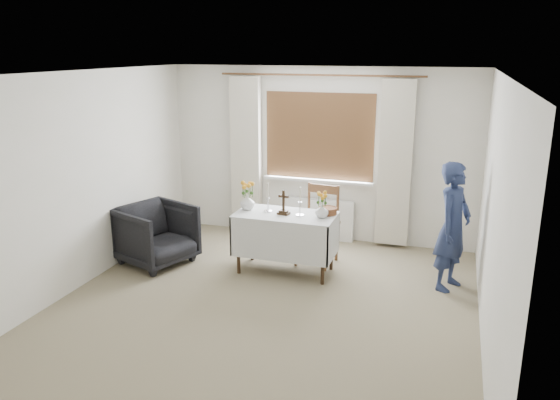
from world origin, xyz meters
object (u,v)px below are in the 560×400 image
Objects in this scene: flower_vase_left at (247,202)px; wooden_chair at (317,226)px; wooden_cross at (284,202)px; flower_vase_right at (322,211)px; person at (453,227)px; armchair at (156,235)px; altar_table at (285,243)px.

wooden_chair is at bearing 23.67° from flower_vase_left.
flower_vase_right is at bearing 9.69° from wooden_cross.
flower_vase_right is (0.48, 0.02, -0.07)m from wooden_cross.
person is at bearing -0.41° from wooden_chair.
armchair is 2.21m from flower_vase_right.
wooden_cross reaches higher than flower_vase_right.
flower_vase_left is at bearing -179.50° from wooden_cross.
armchair is at bearing 118.99° from person.
wooden_chair is 0.55m from flower_vase_right.
wooden_cross is 0.51m from flower_vase_left.
altar_table is at bearing -60.93° from armchair.
flower_vase_left reaches higher than altar_table.
wooden_chair is at bearing 52.61° from altar_table.
person is 4.94× the size of wooden_cross.
armchair reaches higher than altar_table.
wooden_cross is 0.48m from flower_vase_right.
wooden_chair is at bearing 104.21° from person.
wooden_cross is 1.82× the size of flower_vase_right.
flower_vase_left is (-0.52, 0.04, 0.48)m from altar_table.
altar_table is 1.44× the size of armchair.
wooden_chair is 3.36× the size of wooden_cross.
altar_table is 0.65m from flower_vase_right.
flower_vase_right is (2.15, 0.24, 0.45)m from armchair.
person reaches higher than wooden_chair.
wooden_chair is 0.66m from wooden_cross.
wooden_chair reaches higher than flower_vase_right.
person reaches higher than altar_table.
altar_table is 6.40× the size of flower_vase_left.
person is (1.98, 0.14, 0.37)m from altar_table.
wooden_cross is at bearing -125.20° from altar_table.
person is 2.50m from flower_vase_left.
armchair is 4.45× the size of flower_vase_left.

